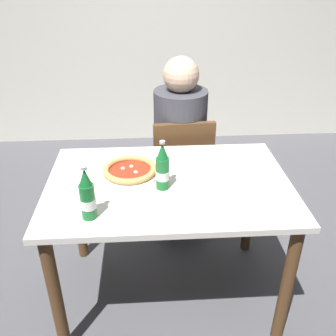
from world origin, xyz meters
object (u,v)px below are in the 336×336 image
at_px(chair_behind_table, 181,168).
at_px(diner_seated, 180,151).
at_px(napkin_with_cutlery, 228,175).
at_px(dining_table_main, 169,201).
at_px(pizza_margherita_near, 130,171).
at_px(beer_bottle_center, 87,197).
at_px(beer_bottle_left, 163,169).

relative_size(chair_behind_table, diner_seated, 0.70).
relative_size(diner_seated, napkin_with_cutlery, 5.15).
bearing_deg(dining_table_main, chair_behind_table, 78.68).
relative_size(pizza_margherita_near, beer_bottle_center, 1.20).
distance_m(chair_behind_table, napkin_with_cutlery, 0.65).
height_order(chair_behind_table, pizza_margherita_near, chair_behind_table).
distance_m(dining_table_main, beer_bottle_center, 0.49).
xyz_separation_m(chair_behind_table, pizza_margherita_near, (-0.31, -0.52, 0.29)).
bearing_deg(chair_behind_table, dining_table_main, 75.09).
bearing_deg(dining_table_main, napkin_with_cutlery, 8.72).
height_order(beer_bottle_left, napkin_with_cutlery, beer_bottle_left).
height_order(dining_table_main, beer_bottle_center, beer_bottle_center).
distance_m(beer_bottle_center, napkin_with_cutlery, 0.74).
distance_m(beer_bottle_left, napkin_with_cutlery, 0.36).
height_order(dining_table_main, pizza_margherita_near, pizza_margherita_near).
relative_size(pizza_margherita_near, beer_bottle_left, 1.20).
bearing_deg(dining_table_main, beer_bottle_center, -143.16).
relative_size(pizza_margherita_near, napkin_with_cutlery, 1.26).
relative_size(beer_bottle_left, napkin_with_cutlery, 1.05).
xyz_separation_m(diner_seated, beer_bottle_center, (-0.47, -0.93, 0.27)).
relative_size(dining_table_main, diner_seated, 0.99).
bearing_deg(pizza_margherita_near, dining_table_main, -24.28).
relative_size(chair_behind_table, napkin_with_cutlery, 3.62).
height_order(dining_table_main, chair_behind_table, chair_behind_table).
xyz_separation_m(diner_seated, pizza_margherita_near, (-0.31, -0.57, 0.19)).
bearing_deg(pizza_margherita_near, beer_bottle_left, -40.76).
distance_m(diner_seated, pizza_margherita_near, 0.68).
distance_m(chair_behind_table, beer_bottle_left, 0.77).
height_order(pizza_margherita_near, beer_bottle_center, beer_bottle_center).
height_order(dining_table_main, beer_bottle_left, beer_bottle_left).
bearing_deg(diner_seated, napkin_with_cutlery, -73.06).
relative_size(beer_bottle_center, napkin_with_cutlery, 1.05).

